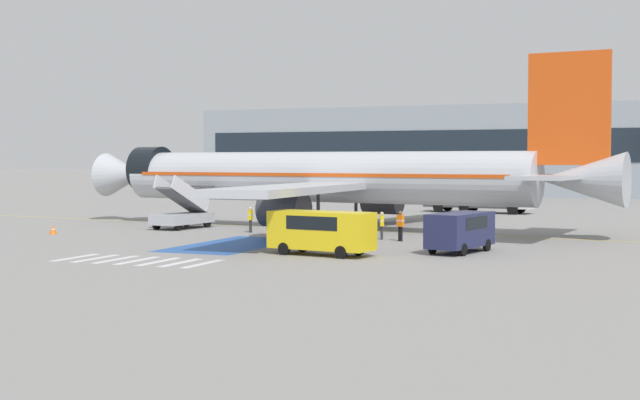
{
  "coord_description": "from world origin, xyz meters",
  "views": [
    {
      "loc": [
        22.49,
        -57.0,
        4.84
      ],
      "look_at": [
        -0.57,
        0.0,
        2.06
      ],
      "focal_mm": 50.0,
      "sensor_mm": 36.0,
      "label": 1
    }
  ],
  "objects_px": {
    "service_van_1": "(460,229)",
    "ground_crew_0": "(250,218)",
    "traffic_cone_0": "(53,230)",
    "ground_crew_3": "(400,224)",
    "service_van_0": "(321,229)",
    "boarding_stairs_forward": "(183,215)",
    "airliner": "(328,178)",
    "ground_crew_2": "(382,224)",
    "terminal_building": "(558,151)",
    "fuel_tanker": "(478,194)",
    "ground_crew_1": "(314,220)"
  },
  "relations": [
    {
      "from": "boarding_stairs_forward",
      "to": "service_van_1",
      "type": "xyz_separation_m",
      "value": [
        21.88,
        -8.75,
        0.28
      ]
    },
    {
      "from": "boarding_stairs_forward",
      "to": "service_van_0",
      "type": "bearing_deg",
      "value": -32.7
    },
    {
      "from": "ground_crew_1",
      "to": "ground_crew_2",
      "type": "distance_m",
      "value": 5.37
    },
    {
      "from": "ground_crew_3",
      "to": "terminal_building",
      "type": "xyz_separation_m",
      "value": [
        0.33,
        70.78,
        5.0
      ]
    },
    {
      "from": "ground_crew_0",
      "to": "terminal_building",
      "type": "relative_size",
      "value": 0.02
    },
    {
      "from": "ground_crew_0",
      "to": "airliner",
      "type": "bearing_deg",
      "value": 134.79
    },
    {
      "from": "fuel_tanker",
      "to": "traffic_cone_0",
      "type": "height_order",
      "value": "fuel_tanker"
    },
    {
      "from": "service_van_1",
      "to": "terminal_building",
      "type": "xyz_separation_m",
      "value": [
        -4.44,
        75.8,
        4.8
      ]
    },
    {
      "from": "airliner",
      "to": "ground_crew_3",
      "type": "distance_m",
      "value": 10.5
    },
    {
      "from": "boarding_stairs_forward",
      "to": "ground_crew_3",
      "type": "distance_m",
      "value": 17.51
    },
    {
      "from": "airliner",
      "to": "traffic_cone_0",
      "type": "bearing_deg",
      "value": 131.15
    },
    {
      "from": "service_van_0",
      "to": "terminal_building",
      "type": "relative_size",
      "value": 0.06
    },
    {
      "from": "airliner",
      "to": "boarding_stairs_forward",
      "type": "xyz_separation_m",
      "value": [
        -9.71,
        -3.27,
        -2.64
      ]
    },
    {
      "from": "ground_crew_3",
      "to": "traffic_cone_0",
      "type": "height_order",
      "value": "ground_crew_3"
    },
    {
      "from": "airliner",
      "to": "ground_crew_0",
      "type": "height_order",
      "value": "airliner"
    },
    {
      "from": "service_van_1",
      "to": "ground_crew_1",
      "type": "distance_m",
      "value": 13.48
    },
    {
      "from": "ground_crew_1",
      "to": "terminal_building",
      "type": "distance_m",
      "value": 68.95
    },
    {
      "from": "service_van_1",
      "to": "terminal_building",
      "type": "bearing_deg",
      "value": 105.8
    },
    {
      "from": "traffic_cone_0",
      "to": "ground_crew_3",
      "type": "bearing_deg",
      "value": 8.92
    },
    {
      "from": "service_van_0",
      "to": "ground_crew_2",
      "type": "distance_m",
      "value": 9.67
    },
    {
      "from": "airliner",
      "to": "service_van_0",
      "type": "xyz_separation_m",
      "value": [
        5.93,
        -15.93,
        -2.28
      ]
    },
    {
      "from": "service_van_1",
      "to": "ground_crew_2",
      "type": "height_order",
      "value": "service_van_1"
    },
    {
      "from": "ground_crew_2",
      "to": "service_van_1",
      "type": "bearing_deg",
      "value": 22.6
    },
    {
      "from": "airliner",
      "to": "terminal_building",
      "type": "height_order",
      "value": "terminal_building"
    },
    {
      "from": "fuel_tanker",
      "to": "service_van_0",
      "type": "distance_m",
      "value": 39.1
    },
    {
      "from": "service_van_1",
      "to": "ground_crew_3",
      "type": "distance_m",
      "value": 6.92
    },
    {
      "from": "traffic_cone_0",
      "to": "terminal_building",
      "type": "distance_m",
      "value": 77.97
    },
    {
      "from": "ground_crew_1",
      "to": "ground_crew_3",
      "type": "xyz_separation_m",
      "value": [
        6.51,
        -2.37,
        0.11
      ]
    },
    {
      "from": "traffic_cone_0",
      "to": "terminal_building",
      "type": "relative_size",
      "value": 0.01
    },
    {
      "from": "boarding_stairs_forward",
      "to": "airliner",
      "type": "bearing_deg",
      "value": 24.89
    },
    {
      "from": "service_van_0",
      "to": "ground_crew_0",
      "type": "distance_m",
      "value": 14.87
    },
    {
      "from": "airliner",
      "to": "service_van_1",
      "type": "distance_m",
      "value": 17.26
    },
    {
      "from": "ground_crew_2",
      "to": "ground_crew_0",
      "type": "bearing_deg",
      "value": -124.01
    },
    {
      "from": "service_van_0",
      "to": "ground_crew_0",
      "type": "bearing_deg",
      "value": 49.59
    },
    {
      "from": "boarding_stairs_forward",
      "to": "terminal_building",
      "type": "relative_size",
      "value": 0.05
    },
    {
      "from": "ground_crew_2",
      "to": "terminal_building",
      "type": "bearing_deg",
      "value": 154.21
    },
    {
      "from": "airliner",
      "to": "ground_crew_1",
      "type": "bearing_deg",
      "value": -162.83
    },
    {
      "from": "ground_crew_2",
      "to": "traffic_cone_0",
      "type": "bearing_deg",
      "value": -102.96
    },
    {
      "from": "service_van_1",
      "to": "ground_crew_0",
      "type": "distance_m",
      "value": 17.52
    },
    {
      "from": "airliner",
      "to": "fuel_tanker",
      "type": "xyz_separation_m",
      "value": [
        5.61,
        23.17,
        -1.9
      ]
    },
    {
      "from": "service_van_0",
      "to": "service_van_1",
      "type": "distance_m",
      "value": 7.37
    },
    {
      "from": "ground_crew_0",
      "to": "ground_crew_2",
      "type": "bearing_deg",
      "value": 74.01
    },
    {
      "from": "fuel_tanker",
      "to": "ground_crew_1",
      "type": "xyz_separation_m",
      "value": [
        -4.72,
        -27.8,
        -0.77
      ]
    },
    {
      "from": "traffic_cone_0",
      "to": "fuel_tanker",
      "type": "bearing_deg",
      "value": 58.4
    },
    {
      "from": "service_van_1",
      "to": "ground_crew_1",
      "type": "relative_size",
      "value": 3.05
    },
    {
      "from": "ground_crew_0",
      "to": "boarding_stairs_forward",
      "type": "bearing_deg",
      "value": -109.01
    },
    {
      "from": "boarding_stairs_forward",
      "to": "terminal_building",
      "type": "height_order",
      "value": "terminal_building"
    },
    {
      "from": "airliner",
      "to": "boarding_stairs_forward",
      "type": "distance_m",
      "value": 10.58
    },
    {
      "from": "ground_crew_2",
      "to": "terminal_building",
      "type": "relative_size",
      "value": 0.02
    },
    {
      "from": "service_van_1",
      "to": "traffic_cone_0",
      "type": "height_order",
      "value": "service_van_1"
    }
  ]
}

